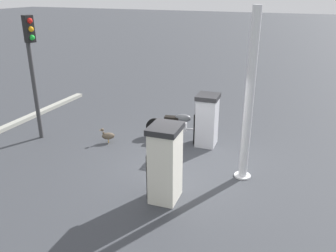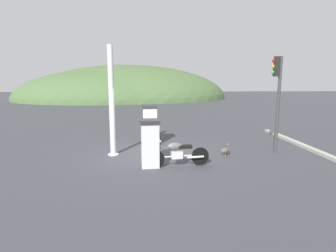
# 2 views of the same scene
# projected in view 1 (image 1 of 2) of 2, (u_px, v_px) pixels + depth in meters

# --- Properties ---
(ground_plane) EXTENTS (120.00, 120.00, 0.00)m
(ground_plane) POSITION_uv_depth(u_px,v_px,m) (185.00, 166.00, 9.01)
(ground_plane) COLOR #383A3F
(fuel_pump_near) EXTENTS (0.66, 0.70, 1.52)m
(fuel_pump_near) POSITION_uv_depth(u_px,v_px,m) (207.00, 120.00, 9.99)
(fuel_pump_near) COLOR silver
(fuel_pump_near) RESTS_ON ground
(fuel_pump_far) EXTENTS (0.67, 0.78, 1.70)m
(fuel_pump_far) POSITION_uv_depth(u_px,v_px,m) (165.00, 163.00, 7.34)
(fuel_pump_far) COLOR silver
(fuel_pump_far) RESTS_ON ground
(motorcycle_near_pump) EXTENTS (2.05, 0.58, 0.93)m
(motorcycle_near_pump) POSITION_uv_depth(u_px,v_px,m) (180.00, 125.00, 10.51)
(motorcycle_near_pump) COLOR black
(motorcycle_near_pump) RESTS_ON ground
(wandering_duck) EXTENTS (0.44, 0.35, 0.46)m
(wandering_duck) POSITION_uv_depth(u_px,v_px,m) (108.00, 136.00, 10.32)
(wandering_duck) COLOR brown
(wandering_duck) RESTS_ON ground
(roadside_traffic_light) EXTENTS (0.40, 0.28, 3.60)m
(roadside_traffic_light) POSITION_uv_depth(u_px,v_px,m) (32.00, 57.00, 9.81)
(roadside_traffic_light) COLOR #38383A
(roadside_traffic_light) RESTS_ON ground
(canopy_support_pole) EXTENTS (0.40, 0.40, 3.97)m
(canopy_support_pole) POSITION_uv_depth(u_px,v_px,m) (249.00, 102.00, 7.83)
(canopy_support_pole) COLOR silver
(canopy_support_pole) RESTS_ON ground
(road_edge_kerb) EXTENTS (0.27, 8.29, 0.12)m
(road_edge_kerb) POSITION_uv_depth(u_px,v_px,m) (2.00, 129.00, 11.22)
(road_edge_kerb) COLOR #9E9E93
(road_edge_kerb) RESTS_ON ground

